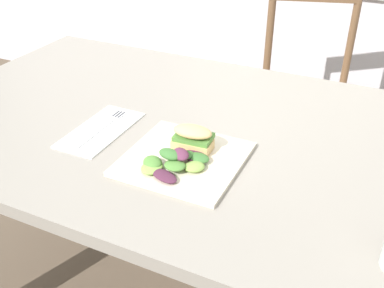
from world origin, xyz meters
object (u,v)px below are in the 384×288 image
dining_table (184,164)px  sandwich_half_front (193,138)px  chair_wooden_far (305,96)px  fork_on_napkin (105,125)px  plate_lunch (184,159)px

dining_table → sandwich_half_front: 0.21m
chair_wooden_far → fork_on_napkin: chair_wooden_far is taller
dining_table → plate_lunch: size_ratio=5.69×
fork_on_napkin → chair_wooden_far: bearing=74.2°
dining_table → plate_lunch: bearing=-63.1°
chair_wooden_far → fork_on_napkin: size_ratio=4.70×
chair_wooden_far → sandwich_half_front: (-0.05, -1.02, 0.33)m
dining_table → fork_on_napkin: 0.23m
plate_lunch → sandwich_half_front: 0.05m
sandwich_half_front → fork_on_napkin: (-0.24, 0.01, -0.03)m
plate_lunch → fork_on_napkin: 0.24m
dining_table → sandwich_half_front: (0.08, -0.11, 0.16)m
dining_table → chair_wooden_far: chair_wooden_far is taller
plate_lunch → sandwich_half_front: bearing=85.4°
dining_table → sandwich_half_front: size_ratio=15.44×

